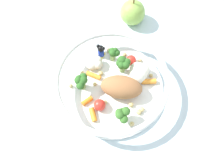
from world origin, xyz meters
TOP-DOWN VIEW (x-y plane):
  - ground_plane at (0.00, 0.00)m, footprint 2.40×2.40m
  - food_container at (0.00, 0.00)m, footprint 0.25×0.25m
  - loose_apple at (0.19, -0.07)m, footprint 0.07×0.07m

SIDE VIEW (x-z plane):
  - ground_plane at x=0.00m, z-range 0.00..0.00m
  - loose_apple at x=0.19m, z-range -0.01..0.07m
  - food_container at x=0.00m, z-range 0.00..0.06m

